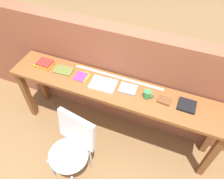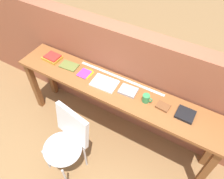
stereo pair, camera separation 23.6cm
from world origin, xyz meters
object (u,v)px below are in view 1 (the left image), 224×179
(magazine_cycling, at_px, (64,70))
(pamphlet_pile_colourful, at_px, (82,76))
(chair_white_moulded, at_px, (71,147))
(book_open_centre, at_px, (103,84))
(book_stack_leftmost, at_px, (45,64))
(mug, at_px, (147,94))
(book_repair_rightmost, at_px, (187,106))
(leather_journal_brown, at_px, (164,100))

(magazine_cycling, xyz_separation_m, pamphlet_pile_colourful, (0.25, -0.01, -0.00))
(chair_white_moulded, xyz_separation_m, book_open_centre, (0.10, 0.66, 0.36))
(book_stack_leftmost, bearing_deg, mug, -1.53)
(book_open_centre, bearing_deg, book_repair_rightmost, -0.42)
(magazine_cycling, relative_size, leather_journal_brown, 1.68)
(book_open_centre, bearing_deg, mug, -2.13)
(chair_white_moulded, height_order, magazine_cycling, magazine_cycling)
(book_repair_rightmost, bearing_deg, mug, -175.29)
(magazine_cycling, height_order, book_repair_rightmost, book_repair_rightmost)
(book_stack_leftmost, xyz_separation_m, book_open_centre, (0.79, -0.04, -0.02))
(book_stack_leftmost, height_order, book_repair_rightmost, book_stack_leftmost)
(chair_white_moulded, xyz_separation_m, pamphlet_pile_colourful, (-0.18, 0.68, 0.36))
(pamphlet_pile_colourful, relative_size, mug, 1.62)
(book_open_centre, height_order, leather_journal_brown, leather_journal_brown)
(magazine_cycling, height_order, mug, mug)
(magazine_cycling, height_order, book_open_centre, book_open_centre)
(chair_white_moulded, relative_size, magazine_cycling, 4.09)
(leather_journal_brown, xyz_separation_m, book_repair_rightmost, (0.23, 0.02, 0.00))
(book_stack_leftmost, distance_m, book_open_centre, 0.79)
(book_stack_leftmost, xyz_separation_m, leather_journal_brown, (1.48, -0.02, -0.01))
(chair_white_moulded, xyz_separation_m, book_stack_leftmost, (-0.69, 0.69, 0.38))
(book_repair_rightmost, bearing_deg, magazine_cycling, -179.56)
(magazine_cycling, bearing_deg, leather_journal_brown, -5.08)
(chair_white_moulded, height_order, mug, mug)
(magazine_cycling, bearing_deg, book_stack_leftmost, 175.03)
(book_open_centre, relative_size, book_repair_rightmost, 1.63)
(chair_white_moulded, bearing_deg, book_stack_leftmost, 134.89)
(magazine_cycling, relative_size, book_open_centre, 0.76)
(book_stack_leftmost, bearing_deg, book_open_centre, -2.79)
(magazine_cycling, distance_m, book_repair_rightmost, 1.44)
(pamphlet_pile_colourful, bearing_deg, book_repair_rightmost, 0.31)
(chair_white_moulded, distance_m, mug, 0.98)
(leather_journal_brown, distance_m, book_repair_rightmost, 0.23)
(book_open_centre, height_order, book_repair_rightmost, book_repair_rightmost)
(magazine_cycling, bearing_deg, mug, -6.03)
(pamphlet_pile_colourful, xyz_separation_m, leather_journal_brown, (0.96, -0.01, 0.01))
(book_repair_rightmost, bearing_deg, book_stack_leftmost, -179.66)
(book_stack_leftmost, relative_size, mug, 1.98)
(magazine_cycling, distance_m, pamphlet_pile_colourful, 0.25)
(book_stack_leftmost, distance_m, pamphlet_pile_colourful, 0.51)
(pamphlet_pile_colourful, relative_size, leather_journal_brown, 1.37)
(magazine_cycling, xyz_separation_m, leather_journal_brown, (1.21, -0.02, 0.00))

